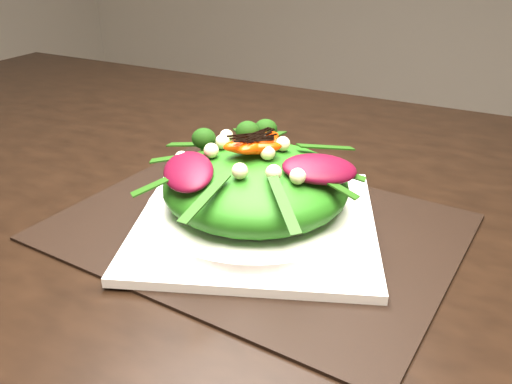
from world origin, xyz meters
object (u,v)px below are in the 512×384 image
at_px(plate_base, 256,222).
at_px(orange_segment, 259,142).
at_px(placemat, 256,227).
at_px(salad_bowl, 256,211).
at_px(dining_table, 180,169).
at_px(lettuce_mound, 256,185).

xyz_separation_m(plate_base, orange_segment, (-0.01, 0.02, 0.09)).
height_order(placemat, plate_base, plate_base).
relative_size(plate_base, salad_bowl, 1.09).
distance_m(dining_table, placemat, 0.25).
height_order(dining_table, lettuce_mound, dining_table).
distance_m(placemat, plate_base, 0.01).
relative_size(dining_table, placemat, 3.58).
height_order(plate_base, orange_segment, orange_segment).
xyz_separation_m(plate_base, salad_bowl, (0.00, 0.00, 0.01)).
distance_m(plate_base, lettuce_mound, 0.05).
relative_size(dining_table, orange_segment, 27.17).
distance_m(dining_table, salad_bowl, 0.25).
xyz_separation_m(placemat, orange_segment, (-0.01, 0.02, 0.10)).
bearing_deg(salad_bowl, placemat, 0.00).
bearing_deg(orange_segment, plate_base, -71.69).
bearing_deg(placemat, plate_base, 0.00).
height_order(lettuce_mound, orange_segment, orange_segment).
distance_m(placemat, lettuce_mound, 0.05).
bearing_deg(dining_table, orange_segment, -30.57).
distance_m(salad_bowl, lettuce_mound, 0.03).
relative_size(salad_bowl, lettuce_mound, 1.19).
xyz_separation_m(placemat, salad_bowl, (0.00, 0.00, 0.02)).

